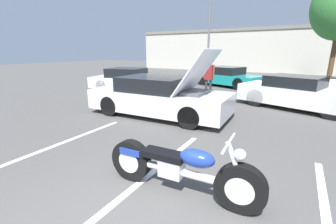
{
  "coord_description": "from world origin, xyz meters",
  "views": [
    {
      "loc": [
        1.45,
        -1.5,
        2.11
      ],
      "look_at": [
        -0.96,
        2.67,
        0.8
      ],
      "focal_mm": 24.0,
      "sensor_mm": 36.0,
      "label": 1
    }
  ],
  "objects_px": {
    "parked_car_mid_right_row": "(297,93)",
    "spectator_far_lot": "(209,75)",
    "motorcycle": "(179,168)",
    "parked_car_mid_left_row": "(227,77)",
    "parked_car_left_row": "(129,80)",
    "light_pole": "(210,22)",
    "show_car_hood_open": "(159,97)"
  },
  "relations": [
    {
      "from": "parked_car_mid_right_row",
      "to": "spectator_far_lot",
      "type": "xyz_separation_m",
      "value": [
        -3.56,
        0.18,
        0.45
      ]
    },
    {
      "from": "motorcycle",
      "to": "parked_car_mid_left_row",
      "type": "height_order",
      "value": "parked_car_mid_left_row"
    },
    {
      "from": "parked_car_left_row",
      "to": "spectator_far_lot",
      "type": "relative_size",
      "value": 2.56
    },
    {
      "from": "parked_car_mid_left_row",
      "to": "parked_car_mid_right_row",
      "type": "relative_size",
      "value": 1.02
    },
    {
      "from": "parked_car_left_row",
      "to": "parked_car_mid_right_row",
      "type": "height_order",
      "value": "parked_car_mid_right_row"
    },
    {
      "from": "parked_car_mid_left_row",
      "to": "motorcycle",
      "type": "bearing_deg",
      "value": -58.66
    },
    {
      "from": "light_pole",
      "to": "motorcycle",
      "type": "xyz_separation_m",
      "value": [
        5.47,
        -16.11,
        -4.0
      ]
    },
    {
      "from": "parked_car_left_row",
      "to": "parked_car_mid_left_row",
      "type": "distance_m",
      "value": 6.02
    },
    {
      "from": "light_pole",
      "to": "parked_car_mid_right_row",
      "type": "xyz_separation_m",
      "value": [
        6.88,
        -9.2,
        -3.82
      ]
    },
    {
      "from": "motorcycle",
      "to": "parked_car_mid_right_row",
      "type": "distance_m",
      "value": 7.05
    },
    {
      "from": "show_car_hood_open",
      "to": "light_pole",
      "type": "bearing_deg",
      "value": 100.92
    },
    {
      "from": "show_car_hood_open",
      "to": "spectator_far_lot",
      "type": "height_order",
      "value": "show_car_hood_open"
    },
    {
      "from": "light_pole",
      "to": "show_car_hood_open",
      "type": "relative_size",
      "value": 1.71
    },
    {
      "from": "motorcycle",
      "to": "light_pole",
      "type": "bearing_deg",
      "value": 105.74
    },
    {
      "from": "light_pole",
      "to": "parked_car_mid_left_row",
      "type": "height_order",
      "value": "light_pole"
    },
    {
      "from": "motorcycle",
      "to": "show_car_hood_open",
      "type": "height_order",
      "value": "show_car_hood_open"
    },
    {
      "from": "motorcycle",
      "to": "parked_car_left_row",
      "type": "relative_size",
      "value": 0.55
    },
    {
      "from": "light_pole",
      "to": "parked_car_mid_right_row",
      "type": "distance_m",
      "value": 12.11
    },
    {
      "from": "parked_car_mid_left_row",
      "to": "parked_car_mid_right_row",
      "type": "bearing_deg",
      "value": -29.17
    },
    {
      "from": "parked_car_left_row",
      "to": "parked_car_mid_right_row",
      "type": "distance_m",
      "value": 8.12
    },
    {
      "from": "motorcycle",
      "to": "parked_car_mid_right_row",
      "type": "xyz_separation_m",
      "value": [
        1.41,
        6.91,
        0.18
      ]
    },
    {
      "from": "motorcycle",
      "to": "spectator_far_lot",
      "type": "height_order",
      "value": "spectator_far_lot"
    },
    {
      "from": "show_car_hood_open",
      "to": "motorcycle",
      "type": "bearing_deg",
      "value": -56.14
    },
    {
      "from": "parked_car_mid_left_row",
      "to": "parked_car_mid_right_row",
      "type": "height_order",
      "value": "parked_car_mid_right_row"
    },
    {
      "from": "light_pole",
      "to": "parked_car_mid_left_row",
      "type": "bearing_deg",
      "value": -58.21
    },
    {
      "from": "show_car_hood_open",
      "to": "parked_car_mid_left_row",
      "type": "bearing_deg",
      "value": 86.97
    },
    {
      "from": "parked_car_left_row",
      "to": "show_car_hood_open",
      "type": "bearing_deg",
      "value": -52.71
    },
    {
      "from": "parked_car_left_row",
      "to": "parked_car_mid_right_row",
      "type": "xyz_separation_m",
      "value": [
        8.12,
        -0.07,
        0.02
      ]
    },
    {
      "from": "show_car_hood_open",
      "to": "parked_car_left_row",
      "type": "bearing_deg",
      "value": 138.2
    },
    {
      "from": "parked_car_left_row",
      "to": "parked_car_mid_right_row",
      "type": "bearing_deg",
      "value": -13.52
    },
    {
      "from": "parked_car_mid_left_row",
      "to": "spectator_far_lot",
      "type": "relative_size",
      "value": 2.56
    },
    {
      "from": "parked_car_mid_right_row",
      "to": "spectator_far_lot",
      "type": "distance_m",
      "value": 3.6
    }
  ]
}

